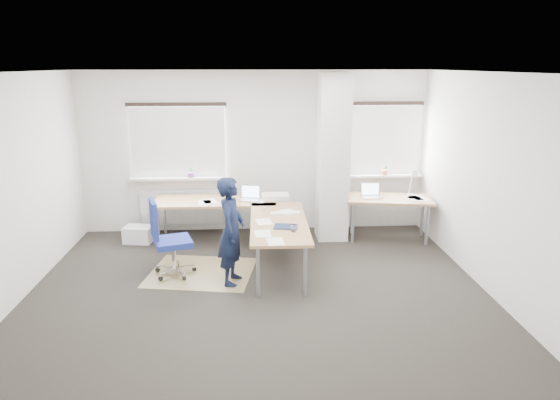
{
  "coord_description": "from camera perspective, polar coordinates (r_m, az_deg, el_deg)",
  "views": [
    {
      "loc": [
        -0.08,
        -6.13,
        2.89
      ],
      "look_at": [
        0.35,
        0.9,
        0.97
      ],
      "focal_mm": 32.0,
      "sensor_mm": 36.0,
      "label": 1
    }
  ],
  "objects": [
    {
      "name": "floor_mat",
      "position": [
        7.32,
        -8.96,
        -8.16
      ],
      "size": [
        1.62,
        1.44,
        0.01
      ],
      "primitive_type": "cube",
      "rotation": [
        0.0,
        0.0,
        -0.16
      ],
      "color": "olive",
      "rests_on": "ground"
    },
    {
      "name": "room_shell",
      "position": [
        6.69,
        -1.23,
        5.42
      ],
      "size": [
        6.04,
        5.04,
        2.82
      ],
      "color": "beige",
      "rests_on": "ground"
    },
    {
      "name": "white_crate",
      "position": [
        8.7,
        -15.86,
        -3.79
      ],
      "size": [
        0.5,
        0.39,
        0.27
      ],
      "primitive_type": "cube",
      "rotation": [
        0.0,
        0.0,
        -0.18
      ],
      "color": "white",
      "rests_on": "ground"
    },
    {
      "name": "ground",
      "position": [
        6.78,
        -2.55,
        -9.98
      ],
      "size": [
        6.0,
        6.0,
        0.0
      ],
      "primitive_type": "plane",
      "color": "black",
      "rests_on": "ground"
    },
    {
      "name": "person",
      "position": [
        6.69,
        -5.57,
        -3.57
      ],
      "size": [
        0.45,
        0.6,
        1.47
      ],
      "primitive_type": "imported",
      "rotation": [
        0.0,
        0.0,
        1.37
      ],
      "color": "black",
      "rests_on": "ground"
    },
    {
      "name": "desk_main",
      "position": [
        7.7,
        -3.66,
        -1.35
      ],
      "size": [
        2.4,
        2.64,
        0.96
      ],
      "rotation": [
        0.0,
        0.0,
        -0.02
      ],
      "color": "olive",
      "rests_on": "ground"
    },
    {
      "name": "task_chair",
      "position": [
        7.21,
        -12.37,
        -6.07
      ],
      "size": [
        0.63,
        0.61,
        1.11
      ],
      "rotation": [
        0.0,
        0.0,
        0.3
      ],
      "color": "navy",
      "rests_on": "ground"
    },
    {
      "name": "desk_side",
      "position": [
        8.56,
        12.44,
        -0.03
      ],
      "size": [
        1.5,
        0.93,
        1.22
      ],
      "rotation": [
        0.0,
        0.0,
        -0.17
      ],
      "color": "olive",
      "rests_on": "ground"
    }
  ]
}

